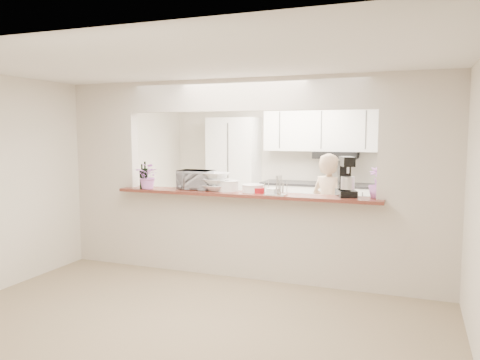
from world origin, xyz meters
The scene contains 19 objects.
floor centered at (0.00, 0.00, 0.00)m, with size 6.00×6.00×0.00m, color gray.
tile_overlay centered at (0.00, 1.55, 0.01)m, with size 5.00×2.90×0.01m, color beige.
partition centered at (0.00, 0.00, 1.48)m, with size 5.00×0.15×2.50m.
bar_counter centered at (0.00, 0.00, 0.58)m, with size 3.40×0.38×1.09m.
kitchen_cabinets centered at (-0.19, 2.72, 0.97)m, with size 3.15×0.62×2.25m.
refrigerator centered at (2.05, 2.65, 0.85)m, with size 0.75×0.70×1.70m, color #9FA0A4.
flower_left centered at (-1.30, -0.15, 1.26)m, with size 0.31×0.27×0.34m, color #E579CD.
wine_bottle_a centered at (-1.40, -0.15, 1.22)m, with size 0.07×0.07×0.33m.
wine_bottle_b centered at (-1.40, -0.07, 1.23)m, with size 0.07×0.07×0.36m.
toaster_oven centered at (-0.70, 0.05, 1.22)m, with size 0.45×0.31×0.25m, color #A7A7AC.
serving_bowls centered at (-0.39, 0.00, 1.20)m, with size 0.31×0.31×0.23m, color white.
plate_stack_a centered at (-0.25, 0.03, 1.16)m, with size 0.29×0.29×0.13m.
plate_stack_b centered at (0.10, 0.03, 1.14)m, with size 0.28×0.28×0.10m.
red_bowl centered at (0.20, -0.03, 1.12)m, with size 0.14×0.14×0.07m, color maroon.
tan_bowl centered at (0.40, -0.03, 1.12)m, with size 0.15×0.15×0.07m, color #C3B38A.
utensil_caddy centered at (0.45, -0.15, 1.19)m, with size 0.27×0.17×0.24m.
stand_mixer centered at (1.24, 0.06, 1.30)m, with size 0.30×0.36×0.47m.
flower_right centered at (1.60, 0.05, 1.27)m, with size 0.20×0.20×0.35m, color #D373D5.
person centered at (0.93, 0.80, 0.77)m, with size 0.56×0.37×1.55m, color tan.
Camera 1 is at (2.00, -5.48, 1.86)m, focal length 35.00 mm.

